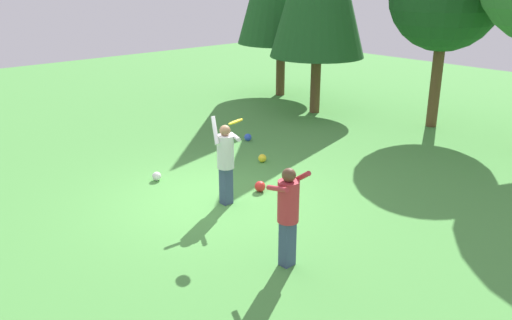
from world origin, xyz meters
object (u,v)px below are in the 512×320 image
(person_catcher, at_px, (288,209))
(ball_yellow, at_px, (262,158))
(frisbee, at_px, (236,122))
(ball_blue, at_px, (248,137))
(ball_red, at_px, (260,186))
(ball_white, at_px, (157,176))
(person_thrower, at_px, (226,158))

(person_catcher, bearing_deg, ball_yellow, -23.91)
(frisbee, bearing_deg, ball_blue, 136.16)
(person_catcher, distance_m, ball_red, 3.17)
(ball_blue, xyz_separation_m, ball_yellow, (1.58, -0.91, 0.00))
(ball_white, xyz_separation_m, ball_yellow, (0.71, 2.62, 0.00))
(person_thrower, height_order, ball_blue, person_thrower)
(person_thrower, relative_size, ball_blue, 8.89)
(ball_white, xyz_separation_m, ball_blue, (-0.87, 3.54, -0.00))
(ball_yellow, bearing_deg, person_thrower, -59.34)
(person_thrower, xyz_separation_m, frisbee, (0.74, -0.35, 0.95))
(frisbee, distance_m, ball_yellow, 3.79)
(person_thrower, xyz_separation_m, ball_red, (0.02, 0.92, -0.87))
(ball_blue, bearing_deg, frisbee, -43.84)
(frisbee, height_order, ball_white, frisbee)
(frisbee, distance_m, ball_white, 3.33)
(frisbee, height_order, ball_blue, frisbee)
(ball_white, height_order, ball_yellow, ball_yellow)
(ball_red, distance_m, ball_blue, 3.68)
(person_catcher, height_order, ball_blue, person_catcher)
(person_catcher, xyz_separation_m, ball_red, (-2.52, 1.73, -0.87))
(frisbee, bearing_deg, person_thrower, 154.89)
(person_thrower, height_order, ball_yellow, person_thrower)
(person_catcher, bearing_deg, ball_blue, -21.68)
(frisbee, bearing_deg, ball_yellow, 128.61)
(ball_white, relative_size, ball_blue, 1.00)
(person_catcher, relative_size, ball_red, 7.09)
(person_thrower, relative_size, person_catcher, 1.10)
(person_catcher, bearing_deg, ball_red, -20.12)
(ball_blue, bearing_deg, person_thrower, -47.33)
(frisbee, xyz_separation_m, ball_red, (-0.72, 1.27, -1.83))
(frisbee, bearing_deg, ball_white, -179.22)
(ball_white, bearing_deg, ball_red, 32.46)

